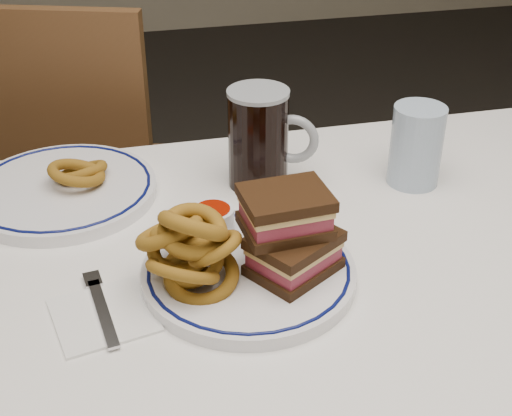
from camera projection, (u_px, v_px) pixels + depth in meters
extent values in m
cube|color=white|center=(256.00, 287.00, 0.95)|extent=(1.26, 0.86, 0.03)
cylinder|color=#4F3419|center=(462.00, 297.00, 1.54)|extent=(0.06, 0.06, 0.71)
cube|color=white|center=(204.00, 187.00, 1.36)|extent=(1.26, 0.01, 0.17)
cube|color=#4F3419|center=(88.00, 188.00, 1.75)|extent=(0.56, 0.56, 0.04)
cylinder|color=#4F3419|center=(182.00, 230.00, 2.02)|extent=(0.04, 0.04, 0.43)
cylinder|color=#4F3419|center=(154.00, 316.00, 1.70)|extent=(0.04, 0.04, 0.43)
cylinder|color=#4F3419|center=(53.00, 224.00, 2.05)|extent=(0.04, 0.04, 0.43)
cylinder|color=#4F3419|center=(2.00, 307.00, 1.73)|extent=(0.04, 0.04, 0.43)
cube|color=#4F3419|center=(44.00, 125.00, 1.45)|extent=(0.43, 0.17, 0.48)
cylinder|color=white|center=(249.00, 273.00, 0.94)|extent=(0.28, 0.28, 0.02)
torus|color=#0A104C|center=(249.00, 268.00, 0.94)|extent=(0.27, 0.27, 0.01)
cube|color=black|center=(294.00, 266.00, 0.93)|extent=(0.14, 0.13, 0.01)
cube|color=#A22F41|center=(294.00, 256.00, 0.92)|extent=(0.13, 0.12, 0.02)
cube|color=#E1B464|center=(294.00, 247.00, 0.91)|extent=(0.13, 0.12, 0.01)
cube|color=black|center=(294.00, 240.00, 0.90)|extent=(0.14, 0.13, 0.01)
cube|color=black|center=(285.00, 226.00, 0.91)|extent=(0.11, 0.09, 0.01)
cube|color=#A22F41|center=(285.00, 215.00, 0.90)|extent=(0.10, 0.09, 0.02)
cube|color=#E1B464|center=(286.00, 206.00, 0.89)|extent=(0.11, 0.09, 0.01)
cube|color=black|center=(286.00, 198.00, 0.88)|extent=(0.11, 0.09, 0.01)
torus|color=brown|center=(201.00, 274.00, 0.90)|extent=(0.10, 0.10, 0.05)
torus|color=brown|center=(194.00, 263.00, 0.91)|extent=(0.09, 0.08, 0.05)
torus|color=brown|center=(183.00, 271.00, 0.88)|extent=(0.11, 0.09, 0.08)
torus|color=brown|center=(181.00, 247.00, 0.91)|extent=(0.09, 0.09, 0.05)
torus|color=brown|center=(186.00, 236.00, 0.91)|extent=(0.10, 0.10, 0.06)
torus|color=brown|center=(215.00, 248.00, 0.88)|extent=(0.08, 0.08, 0.07)
torus|color=brown|center=(169.00, 232.00, 0.89)|extent=(0.10, 0.09, 0.07)
torus|color=brown|center=(193.00, 231.00, 0.87)|extent=(0.09, 0.09, 0.05)
torus|color=brown|center=(194.00, 226.00, 0.86)|extent=(0.11, 0.09, 0.09)
cylinder|color=white|center=(213.00, 220.00, 1.00)|extent=(0.06, 0.06, 0.03)
cylinder|color=#831102|center=(213.00, 212.00, 1.00)|extent=(0.05, 0.05, 0.01)
cylinder|color=black|center=(258.00, 140.00, 1.13)|extent=(0.10, 0.10, 0.16)
cylinder|color=gray|center=(258.00, 92.00, 1.08)|extent=(0.10, 0.10, 0.01)
torus|color=gray|center=(293.00, 139.00, 1.11)|extent=(0.08, 0.05, 0.08)
cylinder|color=#9EB4CC|center=(416.00, 146.00, 1.14)|extent=(0.08, 0.08, 0.13)
cylinder|color=white|center=(63.00, 191.00, 1.13)|extent=(0.29, 0.29, 0.02)
torus|color=#0A104C|center=(62.00, 185.00, 1.12)|extent=(0.28, 0.28, 0.01)
torus|color=brown|center=(82.00, 172.00, 1.14)|extent=(0.09, 0.09, 0.06)
torus|color=brown|center=(77.00, 173.00, 1.11)|extent=(0.09, 0.09, 0.05)
cube|color=white|center=(104.00, 315.00, 0.88)|extent=(0.14, 0.14, 0.00)
cube|color=silver|center=(103.00, 313.00, 0.88)|extent=(0.03, 0.14, 0.00)
cube|color=silver|center=(93.00, 279.00, 0.93)|extent=(0.03, 0.03, 0.00)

